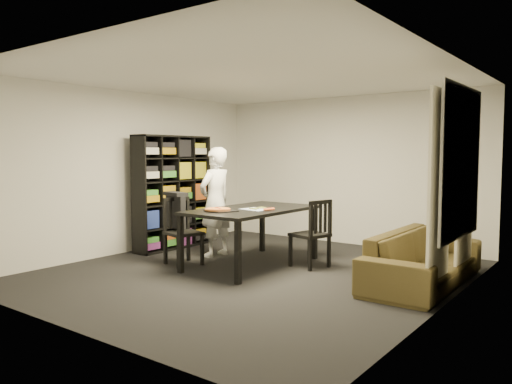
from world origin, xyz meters
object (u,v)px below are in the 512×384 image
Objects in this scene: person at (215,202)px; pepperoni_pizza at (218,209)px; bookshelf at (173,192)px; chair_left at (180,226)px; baking_tray at (221,211)px; sofa at (423,258)px; chair_right at (315,229)px; dining_table at (252,214)px.

person is 1.03m from pepperoni_pizza.
chair_left is at bearing -39.29° from bookshelf.
chair_left is at bearing -2.11° from person.
baking_tray is 1.14× the size of pepperoni_pizza.
chair_left reaches higher than sofa.
pepperoni_pizza is (-0.96, -0.95, 0.30)m from chair_right.
baking_tray reaches higher than sofa.
bookshelf is 4.23m from sofa.
pepperoni_pizza is at bearing -105.89° from dining_table.
bookshelf is 4.75× the size of baking_tray.
chair_right is 0.44× the size of sofa.
dining_table is 1.07m from chair_left.
chair_right is at bearing 44.17° from baking_tray.
person is (-1.66, -0.20, 0.30)m from chair_right.
sofa is (1.51, 0.04, -0.23)m from chair_right.
chair_left is 0.57× the size of person.
person is at bearing 135.64° from baking_tray.
baking_tray is (-0.14, -0.51, 0.08)m from dining_table.
dining_table is at bearing 74.11° from pepperoni_pizza.
bookshelf reaches higher than dining_table.
chair_right is 1.53m from sofa.
pepperoni_pizza is at bearing 45.00° from person.
pepperoni_pizza is at bearing 111.97° from sofa.
bookshelf reaches higher than chair_left.
sofa is (3.17, 0.25, -0.53)m from person.
person is (0.05, 0.72, 0.30)m from chair_left.
chair_left is 1.94m from chair_right.
chair_right is (2.67, 0.13, -0.40)m from bookshelf.
bookshelf is 5.43× the size of pepperoni_pizza.
chair_left is 0.44× the size of sofa.
person is (1.02, -0.07, -0.10)m from bookshelf.
dining_table is (1.88, -0.27, -0.20)m from bookshelf.
chair_right is 1.70m from person.
chair_right is 2.40× the size of baking_tray.
chair_right is at bearing 44.88° from pepperoni_pizza.
baking_tray reaches higher than dining_table.
chair_right is 1.34m from baking_tray.
bookshelf is 1.02m from person.
bookshelf reaches higher than baking_tray.
pepperoni_pizza is at bearing -25.60° from bookshelf.
chair_left is 3.36m from sofa.
person is 3.22m from sofa.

